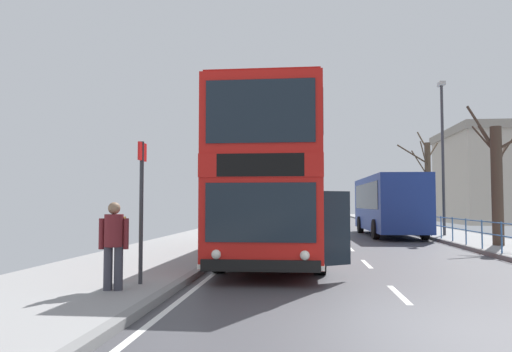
{
  "coord_description": "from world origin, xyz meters",
  "views": [
    {
      "loc": [
        -1.78,
        -7.11,
        1.7
      ],
      "look_at": [
        -3.26,
        8.64,
        2.58
      ],
      "focal_mm": 35.18,
      "sensor_mm": 36.0,
      "label": 1
    }
  ],
  "objects": [
    {
      "name": "bare_tree_far_00",
      "position": [
        5.57,
        12.67,
        2.57
      ],
      "size": [
        2.52,
        2.53,
        5.44
      ],
      "color": "#423328",
      "rests_on": "ground"
    },
    {
      "name": "pedestrian_with_backpack",
      "position": [
        -5.21,
        1.78,
        1.06
      ],
      "size": [
        0.55,
        0.56,
        1.59
      ],
      "color": "#383842",
      "rests_on": "ground"
    },
    {
      "name": "background_building_00",
      "position": [
        15.71,
        38.81,
        4.18
      ],
      "size": [
        9.53,
        11.49,
        8.31
      ],
      "color": "#B2A899",
      "rests_on": "ground"
    },
    {
      "name": "pedestrian_railing_far_kerb",
      "position": [
        4.45,
        13.76,
        0.81
      ],
      "size": [
        0.05,
        33.06,
        1.0
      ],
      "color": "#386BA8",
      "rests_on": "ground"
    },
    {
      "name": "background_bus_far_lane",
      "position": [
        2.76,
        20.18,
        1.7
      ],
      "size": [
        2.71,
        9.24,
        3.11
      ],
      "color": "navy",
      "rests_on": "ground"
    },
    {
      "name": "bare_tree_far_01",
      "position": [
        6.36,
        26.62,
        3.14
      ],
      "size": [
        2.98,
        2.3,
        6.5
      ],
      "color": "#4C3D2D",
      "rests_on": "ground"
    },
    {
      "name": "bus_stop_sign_near",
      "position": [
        -4.95,
        2.5,
        1.85
      ],
      "size": [
        0.08,
        0.44,
        2.79
      ],
      "color": "#2D2D33",
      "rests_on": "ground"
    },
    {
      "name": "street_lamp_far_side",
      "position": [
        5.22,
        18.7,
        4.61
      ],
      "size": [
        0.28,
        0.6,
        7.72
      ],
      "color": "#38383D",
      "rests_on": "ground"
    },
    {
      "name": "ground",
      "position": [
        -0.72,
        -0.0,
        0.04
      ],
      "size": [
        15.8,
        140.0,
        0.2
      ],
      "color": "#424247"
    },
    {
      "name": "double_decker_bus_main",
      "position": [
        -2.57,
        8.77,
        2.38
      ],
      "size": [
        3.28,
        11.66,
        4.55
      ],
      "color": "red",
      "rests_on": "ground"
    }
  ]
}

